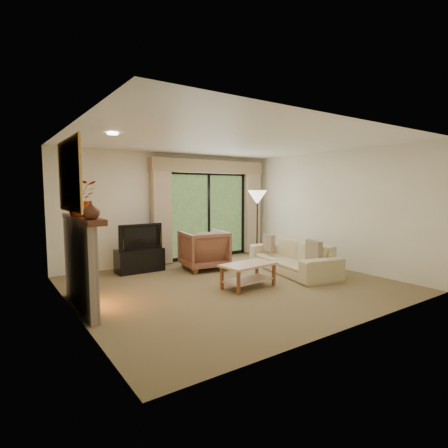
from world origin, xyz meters
TOP-DOWN VIEW (x-y plane):
  - floor at (0.00, 0.00)m, footprint 5.50×5.50m
  - ceiling at (0.00, 0.00)m, footprint 5.50×5.50m
  - wall_back at (0.00, 2.50)m, footprint 5.00×0.00m
  - wall_front at (0.00, -2.50)m, footprint 5.00×0.00m
  - wall_left at (-2.75, 0.00)m, footprint 0.00×5.00m
  - wall_right at (2.75, 0.00)m, footprint 0.00×5.00m
  - fireplace at (-2.63, 0.20)m, footprint 0.24×1.70m
  - mirror at (-2.71, 0.20)m, footprint 0.07×1.45m
  - sliding_door at (1.00, 2.45)m, footprint 2.26×0.10m
  - curtain_left at (-0.35, 2.34)m, footprint 0.45×0.18m
  - curtain_right at (2.35, 2.34)m, footprint 0.45×0.18m
  - cornice at (1.00, 2.36)m, footprint 3.20×0.24m
  - media_console at (-1.05, 1.95)m, footprint 0.99×0.45m
  - tv at (-1.05, 1.95)m, footprint 0.94×0.12m
  - armchair at (0.22, 1.40)m, footprint 1.05×1.07m
  - sofa at (1.61, 0.08)m, footprint 1.33×2.39m
  - pillow_near at (1.53, -0.57)m, footprint 0.19×0.42m
  - pillow_far at (1.53, 0.73)m, footprint 0.17×0.38m
  - coffee_table at (0.09, -0.33)m, footprint 1.02×0.61m
  - floor_lamp at (1.71, 1.36)m, footprint 0.54×0.54m
  - vase at (-2.61, -0.48)m, footprint 0.24×0.24m
  - branches at (-2.61, 0.15)m, footprint 0.53×0.48m

SIDE VIEW (x-z plane):
  - floor at x=0.00m, z-range 0.00..0.00m
  - coffee_table at x=0.09m, z-range 0.00..0.44m
  - media_console at x=-1.05m, z-range 0.00..0.49m
  - sofa at x=1.61m, z-range 0.00..0.66m
  - armchair at x=0.22m, z-range 0.00..0.86m
  - pillow_far at x=1.53m, z-range 0.37..0.74m
  - pillow_near at x=1.53m, z-range 0.36..0.76m
  - fireplace at x=-2.63m, z-range 0.00..1.37m
  - tv at x=-1.05m, z-range 0.49..1.04m
  - floor_lamp at x=1.71m, z-range 0.00..1.73m
  - sliding_door at x=1.00m, z-range 0.02..2.18m
  - curtain_left at x=-0.35m, z-range 0.02..2.38m
  - curtain_right at x=2.35m, z-range 0.02..2.38m
  - wall_back at x=0.00m, z-range -1.20..3.80m
  - wall_front at x=0.00m, z-range -1.20..3.80m
  - wall_left at x=-2.75m, z-range -1.20..3.80m
  - wall_right at x=2.75m, z-range -1.20..3.80m
  - vase at x=-2.61m, z-range 1.37..1.61m
  - branches at x=-2.61m, z-range 1.37..1.88m
  - mirror at x=-2.71m, z-range 1.44..2.46m
  - cornice at x=1.00m, z-range 2.16..2.48m
  - ceiling at x=0.00m, z-range 2.60..2.60m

